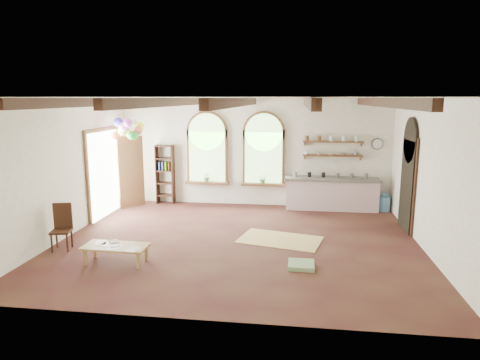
% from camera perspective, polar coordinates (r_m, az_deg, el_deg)
% --- Properties ---
extents(floor, '(8.00, 8.00, 0.00)m').
position_cam_1_polar(floor, '(9.73, -0.27, -8.23)').
color(floor, '#4E2E20').
rests_on(floor, ground).
extents(ceiling_beams, '(6.20, 6.80, 0.18)m').
position_cam_1_polar(ceiling_beams, '(9.20, -0.29, 10.33)').
color(ceiling_beams, '#311C0F').
rests_on(ceiling_beams, ceiling).
extents(window_left, '(1.30, 0.28, 2.20)m').
position_cam_1_polar(window_left, '(12.91, -4.39, 3.92)').
color(window_left, brown).
rests_on(window_left, floor).
extents(window_right, '(1.30, 0.28, 2.20)m').
position_cam_1_polar(window_right, '(12.67, 3.17, 3.81)').
color(window_right, brown).
rests_on(window_right, floor).
extents(left_doorway, '(0.10, 1.90, 2.50)m').
position_cam_1_polar(left_doorway, '(12.26, -17.70, 0.79)').
color(left_doorway, brown).
rests_on(left_doorway, floor).
extents(right_doorway, '(0.10, 1.30, 2.40)m').
position_cam_1_polar(right_doorway, '(11.15, 21.39, -0.67)').
color(right_doorway, black).
rests_on(right_doorway, floor).
extents(kitchen_counter, '(2.68, 0.62, 0.94)m').
position_cam_1_polar(kitchen_counter, '(12.65, 12.10, -1.75)').
color(kitchen_counter, beige).
rests_on(kitchen_counter, floor).
extents(wall_shelf_lower, '(1.70, 0.24, 0.04)m').
position_cam_1_polar(wall_shelf_lower, '(12.65, 12.23, 3.19)').
color(wall_shelf_lower, brown).
rests_on(wall_shelf_lower, wall_back).
extents(wall_shelf_upper, '(1.70, 0.24, 0.04)m').
position_cam_1_polar(wall_shelf_upper, '(12.60, 12.31, 4.99)').
color(wall_shelf_upper, brown).
rests_on(wall_shelf_upper, wall_back).
extents(wall_clock, '(0.32, 0.04, 0.32)m').
position_cam_1_polar(wall_clock, '(12.84, 17.86, 4.60)').
color(wall_clock, black).
rests_on(wall_clock, wall_back).
extents(bookshelf, '(0.53, 0.32, 1.80)m').
position_cam_1_polar(bookshelf, '(13.24, -9.96, 0.76)').
color(bookshelf, '#311C0F').
rests_on(bookshelf, floor).
extents(coffee_table, '(1.28, 0.61, 0.36)m').
position_cam_1_polar(coffee_table, '(8.79, -16.25, -8.64)').
color(coffee_table, tan).
rests_on(coffee_table, floor).
extents(side_chair, '(0.47, 0.47, 0.99)m').
position_cam_1_polar(side_chair, '(9.93, -22.65, -6.98)').
color(side_chair, '#311C0F').
rests_on(side_chair, floor).
extents(floor_mat, '(2.03, 1.52, 0.02)m').
position_cam_1_polar(floor_mat, '(9.89, 5.35, -7.93)').
color(floor_mat, '#CFB967').
rests_on(floor_mat, floor).
extents(floor_cushion, '(0.50, 0.50, 0.09)m').
position_cam_1_polar(floor_cushion, '(8.43, 8.16, -11.14)').
color(floor_cushion, '#7DA16F').
rests_on(floor_cushion, floor).
extents(water_jug_a, '(0.28, 0.28, 0.55)m').
position_cam_1_polar(water_jug_a, '(12.91, 18.50, -2.92)').
color(water_jug_a, '#5998C0').
rests_on(water_jug_a, floor).
extents(water_jug_b, '(0.28, 0.28, 0.54)m').
position_cam_1_polar(water_jug_b, '(12.92, 18.80, -2.93)').
color(water_jug_b, '#5998C0').
rests_on(water_jug_b, floor).
extents(balloon_cluster, '(0.81, 0.86, 1.15)m').
position_cam_1_polar(balloon_cluster, '(12.36, -14.74, 6.57)').
color(balloon_cluster, silver).
rests_on(balloon_cluster, floor).
extents(table_book, '(0.28, 0.30, 0.02)m').
position_cam_1_polar(table_book, '(8.96, -17.00, -7.94)').
color(table_book, olive).
rests_on(table_book, coffee_table).
extents(tablet, '(0.28, 0.31, 0.01)m').
position_cam_1_polar(tablet, '(8.79, -16.34, -8.30)').
color(tablet, black).
rests_on(tablet, coffee_table).
extents(potted_plant_left, '(0.27, 0.23, 0.30)m').
position_cam_1_polar(potted_plant_left, '(12.93, -4.44, 0.42)').
color(potted_plant_left, '#598C4C').
rests_on(potted_plant_left, window_left).
extents(potted_plant_right, '(0.27, 0.23, 0.30)m').
position_cam_1_polar(potted_plant_right, '(12.69, 3.09, 0.24)').
color(potted_plant_right, '#598C4C').
rests_on(potted_plant_right, window_right).
extents(shelf_cup_a, '(0.12, 0.10, 0.10)m').
position_cam_1_polar(shelf_cup_a, '(12.60, 8.84, 3.59)').
color(shelf_cup_a, white).
rests_on(shelf_cup_a, wall_shelf_lower).
extents(shelf_cup_b, '(0.10, 0.10, 0.09)m').
position_cam_1_polar(shelf_cup_b, '(12.61, 10.43, 3.54)').
color(shelf_cup_b, beige).
rests_on(shelf_cup_b, wall_shelf_lower).
extents(shelf_bowl_a, '(0.22, 0.22, 0.05)m').
position_cam_1_polar(shelf_bowl_a, '(12.64, 12.02, 3.40)').
color(shelf_bowl_a, beige).
rests_on(shelf_bowl_a, wall_shelf_lower).
extents(shelf_bowl_b, '(0.20, 0.20, 0.06)m').
position_cam_1_polar(shelf_bowl_b, '(12.67, 13.60, 3.37)').
color(shelf_bowl_b, '#8C664C').
rests_on(shelf_bowl_b, wall_shelf_lower).
extents(shelf_vase, '(0.18, 0.18, 0.19)m').
position_cam_1_polar(shelf_vase, '(12.70, 15.18, 3.61)').
color(shelf_vase, slate).
rests_on(shelf_vase, wall_shelf_lower).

